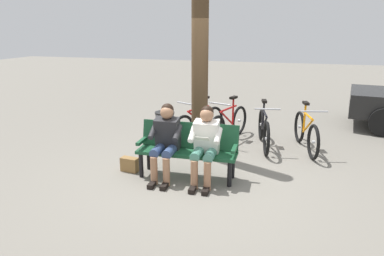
{
  "coord_description": "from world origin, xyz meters",
  "views": [
    {
      "loc": [
        -1.39,
        5.1,
        2.35
      ],
      "look_at": [
        0.17,
        -0.25,
        0.75
      ],
      "focal_mm": 32.86,
      "sensor_mm": 36.0,
      "label": 1
    }
  ],
  "objects_px": {
    "bench": "(188,146)",
    "person_companion": "(166,138)",
    "handbag": "(130,164)",
    "person_reading": "(205,141)",
    "bicycle_orange": "(306,132)",
    "bicycle_purple": "(264,130)",
    "bicycle_red": "(229,124)",
    "tree_trunk": "(200,58)",
    "litter_bin": "(165,131)",
    "bicycle_blue": "(199,124)"
  },
  "relations": [
    {
      "from": "person_reading",
      "to": "tree_trunk",
      "type": "height_order",
      "value": "tree_trunk"
    },
    {
      "from": "bicycle_purple",
      "to": "litter_bin",
      "type": "bearing_deg",
      "value": -78.22
    },
    {
      "from": "person_companion",
      "to": "handbag",
      "type": "xyz_separation_m",
      "value": [
        0.68,
        -0.06,
        -0.54
      ]
    },
    {
      "from": "bicycle_orange",
      "to": "bicycle_purple",
      "type": "distance_m",
      "value": 0.82
    },
    {
      "from": "handbag",
      "to": "litter_bin",
      "type": "height_order",
      "value": "litter_bin"
    },
    {
      "from": "person_companion",
      "to": "bicycle_orange",
      "type": "bearing_deg",
      "value": -138.99
    },
    {
      "from": "handbag",
      "to": "bicycle_purple",
      "type": "distance_m",
      "value": 2.82
    },
    {
      "from": "bicycle_purple",
      "to": "bicycle_red",
      "type": "relative_size",
      "value": 1.02
    },
    {
      "from": "person_companion",
      "to": "bicycle_purple",
      "type": "height_order",
      "value": "person_companion"
    },
    {
      "from": "bench",
      "to": "person_reading",
      "type": "bearing_deg",
      "value": 152.74
    },
    {
      "from": "tree_trunk",
      "to": "bicycle_red",
      "type": "distance_m",
      "value": 1.8
    },
    {
      "from": "handbag",
      "to": "person_reading",
      "type": "bearing_deg",
      "value": 178.15
    },
    {
      "from": "handbag",
      "to": "tree_trunk",
      "type": "relative_size",
      "value": 0.08
    },
    {
      "from": "person_reading",
      "to": "bicycle_blue",
      "type": "relative_size",
      "value": 0.77
    },
    {
      "from": "bicycle_purple",
      "to": "bicycle_red",
      "type": "xyz_separation_m",
      "value": [
        0.75,
        -0.2,
        0.0
      ]
    },
    {
      "from": "bicycle_orange",
      "to": "litter_bin",
      "type": "bearing_deg",
      "value": -86.88
    },
    {
      "from": "bicycle_orange",
      "to": "bicycle_purple",
      "type": "bearing_deg",
      "value": -101.35
    },
    {
      "from": "handbag",
      "to": "bicycle_red",
      "type": "xyz_separation_m",
      "value": [
        -1.29,
        -2.12,
        0.24
      ]
    },
    {
      "from": "litter_bin",
      "to": "bicycle_red",
      "type": "xyz_separation_m",
      "value": [
        -1.08,
        -0.97,
        -0.03
      ]
    },
    {
      "from": "handbag",
      "to": "bicycle_red",
      "type": "bearing_deg",
      "value": -121.37
    },
    {
      "from": "person_companion",
      "to": "bicycle_red",
      "type": "xyz_separation_m",
      "value": [
        -0.61,
        -2.18,
        -0.3
      ]
    },
    {
      "from": "bicycle_purple",
      "to": "bicycle_blue",
      "type": "xyz_separation_m",
      "value": [
        1.36,
        -0.02,
        0.0
      ]
    },
    {
      "from": "person_reading",
      "to": "bicycle_orange",
      "type": "bearing_deg",
      "value": -129.4
    },
    {
      "from": "bicycle_orange",
      "to": "bicycle_red",
      "type": "xyz_separation_m",
      "value": [
        1.57,
        -0.17,
        0.0
      ]
    },
    {
      "from": "handbag",
      "to": "person_companion",
      "type": "bearing_deg",
      "value": 174.8
    },
    {
      "from": "person_companion",
      "to": "tree_trunk",
      "type": "distance_m",
      "value": 1.69
    },
    {
      "from": "bicycle_blue",
      "to": "bench",
      "type": "bearing_deg",
      "value": 33.93
    },
    {
      "from": "bench",
      "to": "person_reading",
      "type": "xyz_separation_m",
      "value": [
        -0.32,
        0.15,
        0.16
      ]
    },
    {
      "from": "person_reading",
      "to": "bicycle_orange",
      "type": "relative_size",
      "value": 0.73
    },
    {
      "from": "person_reading",
      "to": "bicycle_red",
      "type": "bearing_deg",
      "value": -91.05
    },
    {
      "from": "bench",
      "to": "bicycle_red",
      "type": "relative_size",
      "value": 1.0
    },
    {
      "from": "bench",
      "to": "tree_trunk",
      "type": "bearing_deg",
      "value": -86.93
    },
    {
      "from": "handbag",
      "to": "bicycle_red",
      "type": "relative_size",
      "value": 0.19
    },
    {
      "from": "person_companion",
      "to": "litter_bin",
      "type": "relative_size",
      "value": 1.54
    },
    {
      "from": "bench",
      "to": "litter_bin",
      "type": "relative_size",
      "value": 2.07
    },
    {
      "from": "litter_bin",
      "to": "bicycle_orange",
      "type": "distance_m",
      "value": 2.77
    },
    {
      "from": "tree_trunk",
      "to": "bicycle_red",
      "type": "xyz_separation_m",
      "value": [
        -0.38,
        -0.97,
        -1.47
      ]
    },
    {
      "from": "person_reading",
      "to": "tree_trunk",
      "type": "relative_size",
      "value": 0.33
    },
    {
      "from": "person_reading",
      "to": "bicycle_red",
      "type": "height_order",
      "value": "person_reading"
    },
    {
      "from": "person_companion",
      "to": "litter_bin",
      "type": "bearing_deg",
      "value": -70.6
    },
    {
      "from": "bicycle_orange",
      "to": "handbag",
      "type": "bearing_deg",
      "value": -69.4
    },
    {
      "from": "person_companion",
      "to": "bicycle_red",
      "type": "bearing_deg",
      "value": -107.43
    },
    {
      "from": "bicycle_orange",
      "to": "bicycle_blue",
      "type": "bearing_deg",
      "value": -103.36
    },
    {
      "from": "person_companion",
      "to": "litter_bin",
      "type": "xyz_separation_m",
      "value": [
        0.47,
        -1.21,
        -0.27
      ]
    },
    {
      "from": "litter_bin",
      "to": "person_reading",
      "type": "bearing_deg",
      "value": 132.89
    },
    {
      "from": "bicycle_red",
      "to": "handbag",
      "type": "bearing_deg",
      "value": -13.97
    },
    {
      "from": "bench",
      "to": "person_companion",
      "type": "xyz_separation_m",
      "value": [
        0.32,
        0.17,
        0.16
      ]
    },
    {
      "from": "bench",
      "to": "bicycle_red",
      "type": "xyz_separation_m",
      "value": [
        -0.3,
        -2.01,
        -0.15
      ]
    },
    {
      "from": "bench",
      "to": "tree_trunk",
      "type": "height_order",
      "value": "tree_trunk"
    },
    {
      "from": "person_companion",
      "to": "bicycle_orange",
      "type": "height_order",
      "value": "person_companion"
    }
  ]
}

